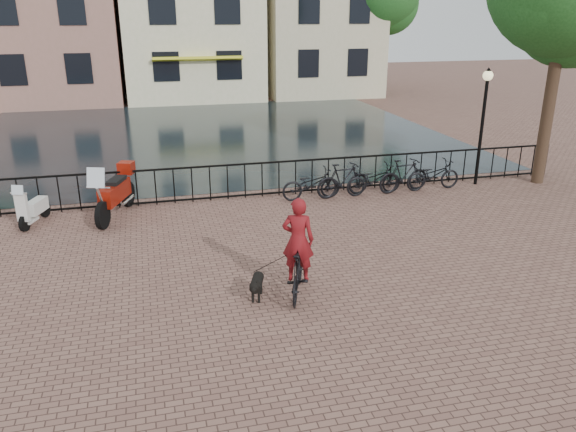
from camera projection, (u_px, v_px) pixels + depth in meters
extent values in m
plane|color=brown|center=(334.00, 349.00, 8.91)|extent=(100.00, 100.00, 0.00)
plane|color=black|center=(208.00, 134.00, 24.67)|extent=(20.00, 20.00, 0.00)
cube|color=black|center=(245.00, 164.00, 15.86)|extent=(20.00, 0.05, 0.05)
cube|color=black|center=(245.00, 195.00, 16.17)|extent=(20.00, 0.05, 0.05)
cube|color=beige|center=(188.00, 4.00, 34.47)|extent=(8.00, 9.00, 11.00)
cube|color=gold|center=(198.00, 59.00, 31.18)|extent=(5.00, 0.60, 0.15)
cylinder|color=black|center=(551.00, 92.00, 16.73)|extent=(0.36, 0.36, 5.60)
cylinder|color=black|center=(379.00, 47.00, 35.26)|extent=(0.36, 0.36, 5.95)
cylinder|color=black|center=(481.00, 133.00, 16.95)|extent=(0.10, 0.10, 3.20)
sphere|color=beige|center=(488.00, 76.00, 16.37)|extent=(0.30, 0.30, 0.30)
imported|color=black|center=(298.00, 271.00, 10.48)|extent=(1.02, 1.71, 0.99)
imported|color=maroon|center=(298.00, 232.00, 10.21)|extent=(0.83, 0.69, 1.94)
imported|color=black|center=(311.00, 184.00, 15.91)|extent=(1.74, 0.66, 0.90)
imported|color=black|center=(343.00, 180.00, 16.12)|extent=(1.72, 0.74, 1.00)
imported|color=black|center=(374.00, 179.00, 16.35)|extent=(1.75, 0.71, 0.90)
imported|color=black|center=(404.00, 176.00, 16.56)|extent=(1.72, 0.72, 1.00)
imported|color=black|center=(433.00, 175.00, 16.79)|extent=(1.73, 0.65, 0.90)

